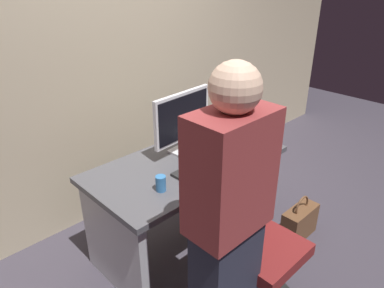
{
  "coord_description": "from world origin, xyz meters",
  "views": [
    {
      "loc": [
        -1.54,
        -1.64,
        1.95
      ],
      "look_at": [
        0.0,
        -0.05,
        0.87
      ],
      "focal_mm": 33.67,
      "sensor_mm": 36.0,
      "label": 1
    }
  ],
  "objects_px": {
    "book_stack": "(224,133)",
    "desk": "(187,187)",
    "cell_phone": "(246,146)",
    "person_at_desk": "(228,227)",
    "cup_near_keyboard": "(161,183)",
    "keyboard": "(200,167)",
    "monitor": "(183,119)",
    "handbag": "(299,222)",
    "mouse": "(228,149)",
    "office_chair": "(254,248)"
  },
  "relations": [
    {
      "from": "book_stack",
      "to": "desk",
      "type": "bearing_deg",
      "value": -172.42
    },
    {
      "from": "desk",
      "to": "cell_phone",
      "type": "relative_size",
      "value": 9.88
    },
    {
      "from": "person_at_desk",
      "to": "cup_near_keyboard",
      "type": "distance_m",
      "value": 0.62
    },
    {
      "from": "keyboard",
      "to": "monitor",
      "type": "bearing_deg",
      "value": 69.34
    },
    {
      "from": "desk",
      "to": "cup_near_keyboard",
      "type": "height_order",
      "value": "cup_near_keyboard"
    },
    {
      "from": "cell_phone",
      "to": "handbag",
      "type": "xyz_separation_m",
      "value": [
        0.19,
        -0.43,
        -0.59
      ]
    },
    {
      "from": "desk",
      "to": "handbag",
      "type": "height_order",
      "value": "desk"
    },
    {
      "from": "person_at_desk",
      "to": "mouse",
      "type": "height_order",
      "value": "person_at_desk"
    },
    {
      "from": "office_chair",
      "to": "book_stack",
      "type": "relative_size",
      "value": 4.14
    },
    {
      "from": "book_stack",
      "to": "cell_phone",
      "type": "relative_size",
      "value": 1.58
    },
    {
      "from": "book_stack",
      "to": "keyboard",
      "type": "bearing_deg",
      "value": -157.33
    },
    {
      "from": "keyboard",
      "to": "cell_phone",
      "type": "xyz_separation_m",
      "value": [
        0.5,
        -0.01,
        -0.01
      ]
    },
    {
      "from": "handbag",
      "to": "desk",
      "type": "bearing_deg",
      "value": 139.45
    },
    {
      "from": "office_chair",
      "to": "keyboard",
      "type": "bearing_deg",
      "value": 80.66
    },
    {
      "from": "monitor",
      "to": "keyboard",
      "type": "xyz_separation_m",
      "value": [
        -0.09,
        -0.27,
        -0.25
      ]
    },
    {
      "from": "person_at_desk",
      "to": "keyboard",
      "type": "relative_size",
      "value": 3.81
    },
    {
      "from": "desk",
      "to": "book_stack",
      "type": "bearing_deg",
      "value": 7.58
    },
    {
      "from": "keyboard",
      "to": "handbag",
      "type": "relative_size",
      "value": 1.14
    },
    {
      "from": "cell_phone",
      "to": "office_chair",
      "type": "bearing_deg",
      "value": -129.77
    },
    {
      "from": "keyboard",
      "to": "cup_near_keyboard",
      "type": "bearing_deg",
      "value": -176.96
    },
    {
      "from": "monitor",
      "to": "office_chair",
      "type": "bearing_deg",
      "value": -102.62
    },
    {
      "from": "monitor",
      "to": "cup_near_keyboard",
      "type": "xyz_separation_m",
      "value": [
        -0.46,
        -0.3,
        -0.21
      ]
    },
    {
      "from": "monitor",
      "to": "mouse",
      "type": "distance_m",
      "value": 0.41
    },
    {
      "from": "person_at_desk",
      "to": "monitor",
      "type": "height_order",
      "value": "person_at_desk"
    },
    {
      "from": "book_stack",
      "to": "handbag",
      "type": "relative_size",
      "value": 0.6
    },
    {
      "from": "book_stack",
      "to": "monitor",
      "type": "bearing_deg",
      "value": 169.08
    },
    {
      "from": "mouse",
      "to": "cup_near_keyboard",
      "type": "xyz_separation_m",
      "value": [
        -0.7,
        -0.06,
        0.03
      ]
    },
    {
      "from": "person_at_desk",
      "to": "mouse",
      "type": "xyz_separation_m",
      "value": [
        0.79,
        0.67,
        -0.1
      ]
    },
    {
      "from": "desk",
      "to": "mouse",
      "type": "xyz_separation_m",
      "value": [
        0.32,
        -0.11,
        0.24
      ]
    },
    {
      "from": "office_chair",
      "to": "monitor",
      "type": "bearing_deg",
      "value": 77.38
    },
    {
      "from": "cell_phone",
      "to": "book_stack",
      "type": "bearing_deg",
      "value": 104.24
    },
    {
      "from": "office_chair",
      "to": "book_stack",
      "type": "xyz_separation_m",
      "value": [
        0.57,
        0.76,
        0.35
      ]
    },
    {
      "from": "office_chair",
      "to": "cup_near_keyboard",
      "type": "height_order",
      "value": "office_chair"
    },
    {
      "from": "cup_near_keyboard",
      "to": "monitor",
      "type": "bearing_deg",
      "value": 33.03
    },
    {
      "from": "office_chair",
      "to": "handbag",
      "type": "distance_m",
      "value": 0.84
    },
    {
      "from": "keyboard",
      "to": "handbag",
      "type": "xyz_separation_m",
      "value": [
        0.69,
        -0.44,
        -0.6
      ]
    },
    {
      "from": "person_at_desk",
      "to": "monitor",
      "type": "relative_size",
      "value": 3.03
    },
    {
      "from": "office_chair",
      "to": "mouse",
      "type": "bearing_deg",
      "value": 54.37
    },
    {
      "from": "desk",
      "to": "cup_near_keyboard",
      "type": "bearing_deg",
      "value": -156.31
    },
    {
      "from": "person_at_desk",
      "to": "keyboard",
      "type": "bearing_deg",
      "value": 54.42
    },
    {
      "from": "office_chair",
      "to": "cell_phone",
      "type": "distance_m",
      "value": 0.86
    },
    {
      "from": "desk",
      "to": "person_at_desk",
      "type": "distance_m",
      "value": 0.97
    },
    {
      "from": "monitor",
      "to": "book_stack",
      "type": "xyz_separation_m",
      "value": [
        0.38,
        -0.07,
        -0.2
      ]
    },
    {
      "from": "desk",
      "to": "person_at_desk",
      "type": "relative_size",
      "value": 0.87
    },
    {
      "from": "cup_near_keyboard",
      "to": "handbag",
      "type": "relative_size",
      "value": 0.26
    },
    {
      "from": "monitor",
      "to": "book_stack",
      "type": "relative_size",
      "value": 2.38
    },
    {
      "from": "mouse",
      "to": "desk",
      "type": "bearing_deg",
      "value": 161.57
    },
    {
      "from": "cup_near_keyboard",
      "to": "handbag",
      "type": "xyz_separation_m",
      "value": [
        1.06,
        -0.41,
        -0.64
      ]
    },
    {
      "from": "desk",
      "to": "monitor",
      "type": "relative_size",
      "value": 2.63
    },
    {
      "from": "cup_near_keyboard",
      "to": "book_stack",
      "type": "bearing_deg",
      "value": 15.11
    }
  ]
}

